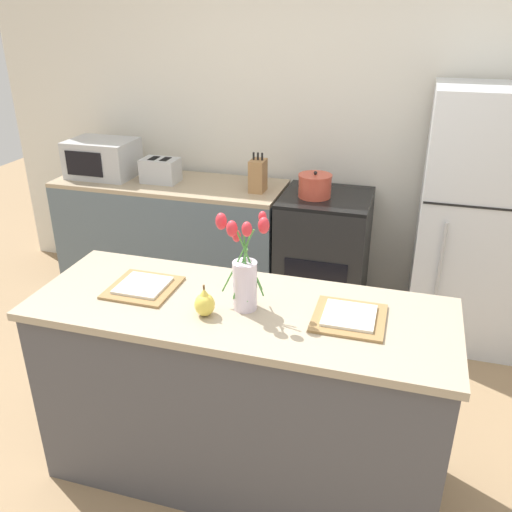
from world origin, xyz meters
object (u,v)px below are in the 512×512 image
plate_setting_right (349,317)px  toaster (160,170)px  plate_setting_left (143,287)px  knife_block (258,176)px  flower_vase (244,272)px  stove_range (323,257)px  cooking_pot (315,186)px  refrigerator (474,221)px  microwave (103,158)px  pear_figurine (205,303)px

plate_setting_right → toaster: toaster is taller
plate_setting_left → knife_block: (0.08, 1.54, 0.08)m
flower_vase → knife_block: (-0.40, 1.57, -0.07)m
plate_setting_left → plate_setting_right: 0.92m
stove_range → cooking_pot: bearing=-150.5°
refrigerator → knife_block: size_ratio=6.14×
cooking_pot → refrigerator: bearing=2.4°
plate_setting_right → knife_block: bearing=118.4°
refrigerator → plate_setting_right: bearing=-110.6°
cooking_pot → knife_block: size_ratio=0.83×
plate_setting_right → microwave: microwave is taller
flower_vase → cooking_pot: (-0.00, 1.57, -0.11)m
plate_setting_left → toaster: toaster is taller
refrigerator → toaster: size_ratio=5.92×
pear_figurine → microwave: size_ratio=0.29×
stove_range → flower_vase: flower_vase is taller
stove_range → plate_setting_right: bearing=-77.2°
refrigerator → cooking_pot: 1.04m
pear_figurine → knife_block: size_ratio=0.51×
stove_range → refrigerator: size_ratio=0.55×
refrigerator → flower_vase: size_ratio=4.00×
refrigerator → plate_setting_right: refrigerator is taller
knife_block → stove_range: bearing=4.2°
refrigerator → flower_vase: (-1.02, -1.61, 0.26)m
stove_range → flower_vase: 1.73m
plate_setting_left → toaster: 1.69m
refrigerator → cooking_pot: refrigerator is taller
toaster → flower_vase: bearing=-54.3°
stove_range → toaster: 1.33m
refrigerator → toaster: bearing=-179.4°
microwave → knife_block: size_ratio=1.78×
plate_setting_right → flower_vase: bearing=-175.9°
refrigerator → toaster: (-2.16, -0.02, 0.16)m
flower_vase → knife_block: 1.63m
pear_figurine → plate_setting_left: 0.37m
plate_setting_left → cooking_pot: size_ratio=1.29×
stove_range → plate_setting_right: size_ratio=3.14×
toaster → knife_block: knife_block is taller
pear_figurine → microwave: 2.26m
stove_range → refrigerator: refrigerator is taller
cooking_pot → microwave: size_ratio=0.47×
plate_setting_right → cooking_pot: bearing=105.8°
toaster → microwave: 0.48m
refrigerator → plate_setting_left: 2.19m
flower_vase → pear_figurine: (-0.14, -0.10, -0.11)m
plate_setting_left → flower_vase: bearing=-3.7°
knife_block → refrigerator: bearing=1.4°
cooking_pot → microwave: (-1.61, 0.04, 0.06)m
stove_range → microwave: (-1.69, -0.00, 0.59)m
flower_vase → toaster: (-1.14, 1.59, -0.10)m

